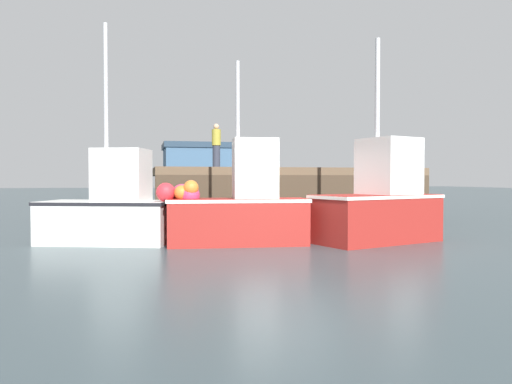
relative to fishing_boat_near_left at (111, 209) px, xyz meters
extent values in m
cube|color=#3D4C51|center=(4.18, -1.37, -0.91)|extent=(120.00, 160.00, 0.10)
cube|color=brown|center=(5.72, 6.41, 1.00)|extent=(9.13, 8.69, 0.25)
cube|color=#433527|center=(5.72, 2.18, 0.00)|extent=(9.13, 0.24, 1.74)
cylinder|color=#433527|center=(1.56, 2.29, 0.00)|extent=(0.35, 0.35, 1.74)
cylinder|color=#433527|center=(5.72, 2.29, 0.00)|extent=(0.35, 0.35, 1.74)
cylinder|color=#433527|center=(9.88, 2.29, 0.00)|extent=(0.35, 0.35, 1.74)
cylinder|color=#433527|center=(2.98, 10.53, 0.00)|extent=(0.35, 0.35, 1.74)
cylinder|color=#433527|center=(8.46, 10.53, 0.00)|extent=(0.35, 0.35, 1.74)
cylinder|color=#433527|center=(3.64, 2.29, 0.00)|extent=(4.22, 0.18, 1.56)
cube|color=silver|center=(-0.09, 0.03, -0.33)|extent=(3.47, 2.40, 1.06)
cube|color=black|center=(-0.09, 0.03, 0.15)|extent=(3.54, 2.44, 0.08)
cube|color=silver|center=(0.28, -0.09, 0.85)|extent=(1.51, 1.42, 1.30)
cylinder|color=#B7B7BC|center=(-0.09, 0.03, 3.06)|extent=(0.11, 0.11, 3.12)
cube|color=maroon|center=(3.04, -1.04, -0.29)|extent=(3.46, 1.40, 1.14)
cube|color=silver|center=(3.04, -1.04, 0.22)|extent=(3.53, 1.43, 0.08)
cube|color=silver|center=(3.46, -1.08, 1.00)|extent=(1.14, 0.94, 1.46)
cylinder|color=#B7B7BC|center=(3.04, -1.04, 2.67)|extent=(0.10, 0.10, 1.87)
sphere|color=orange|center=(1.90, -1.07, 0.54)|extent=(0.36, 0.36, 0.36)
sphere|color=orange|center=(1.69, -0.97, 0.42)|extent=(0.36, 0.36, 0.36)
sphere|color=#DB3866|center=(1.72, -0.57, 0.38)|extent=(0.50, 0.50, 0.50)
sphere|color=#DB3866|center=(1.89, -0.98, 0.36)|extent=(0.47, 0.47, 0.47)
sphere|color=red|center=(1.32, -0.82, 0.43)|extent=(0.46, 0.46, 0.46)
cube|color=maroon|center=(6.59, -1.34, -0.25)|extent=(3.56, 2.41, 1.22)
cube|color=silver|center=(6.59, -1.34, 0.30)|extent=(3.63, 2.46, 0.08)
cube|color=silver|center=(6.97, -1.22, 1.08)|extent=(1.53, 1.59, 1.44)
cylinder|color=#B7B7BC|center=(6.59, -1.34, 3.05)|extent=(0.12, 0.12, 2.51)
cube|color=silver|center=(6.98, 0.72, -0.71)|extent=(1.75, 0.77, 0.31)
cube|color=#7F6647|center=(6.98, 0.72, -0.54)|extent=(0.14, 0.59, 0.04)
cylinder|color=#2D3342|center=(3.56, 5.84, 1.58)|extent=(0.29, 0.29, 0.91)
cylinder|color=#9E9333|center=(3.56, 5.84, 2.34)|extent=(0.34, 0.34, 0.61)
sphere|color=tan|center=(3.56, 5.84, 2.75)|extent=(0.22, 0.22, 0.22)
cube|color=#385675|center=(6.66, 32.36, 1.31)|extent=(7.66, 5.59, 4.35)
cube|color=#213446|center=(6.66, 32.36, 3.73)|extent=(7.97, 5.81, 0.50)
camera|label=1|loc=(0.75, -12.68, 0.76)|focal=34.18mm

